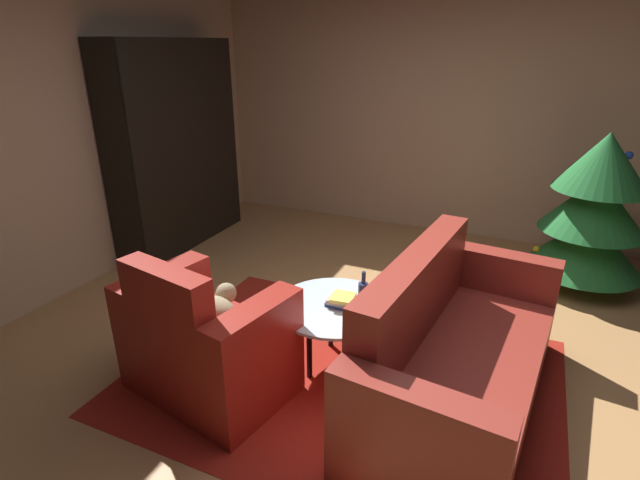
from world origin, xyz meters
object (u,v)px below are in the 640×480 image
Objects in this scene: coffee_table at (335,310)px; bottle_on_table at (363,299)px; couch_red at (453,357)px; decorated_tree at (594,210)px; bookshelf_unit at (184,147)px; book_stack_on_table at (343,301)px; armchair_red at (206,344)px.

coffee_table is 2.57× the size of bottle_on_table.
coffee_table is (-0.77, 0.05, 0.11)m from couch_red.
couch_red is at bearing -111.62° from decorated_tree.
coffee_table is 0.57× the size of decorated_tree.
bookshelf_unit is 2.97m from bottle_on_table.
bookshelf_unit is 2.67× the size of coffee_table.
couch_red is 0.75m from book_stack_on_table.
bookshelf_unit is 1.93× the size of armchair_red.
bookshelf_unit reaches higher than armchair_red.
couch_red is at bearing 1.06° from bottle_on_table.
couch_red is at bearing -3.37° from coffee_table.
bookshelf_unit is at bearing 129.53° from armchair_red.
armchair_red is 0.79× the size of decorated_tree.
armchair_red is at bearing -159.89° from couch_red.
bookshelf_unit is at bearing 147.79° from book_stack_on_table.
armchair_red is 0.56× the size of couch_red.
decorated_tree is (2.19, 2.53, 0.37)m from armchair_red.
decorated_tree reaches higher than coffee_table.
bottle_on_table reaches higher than coffee_table.
book_stack_on_table is 0.18m from bottle_on_table.
bookshelf_unit is at bearing 147.20° from coffee_table.
decorated_tree reaches higher than book_stack_on_table.
coffee_table is at bearing 41.87° from armchair_red.
armchair_red is at bearing -50.47° from bookshelf_unit.
bottle_on_table is (2.50, -1.54, -0.44)m from bookshelf_unit.
decorated_tree reaches higher than couch_red.
bookshelf_unit reaches higher than couch_red.
bottle_on_table is at bearing -123.94° from decorated_tree.
decorated_tree is (1.37, 2.03, 0.13)m from bottle_on_table.
bookshelf_unit is 1.08× the size of couch_red.
coffee_table is 0.27m from bottle_on_table.
armchair_red is (1.68, -2.04, -0.69)m from bookshelf_unit.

